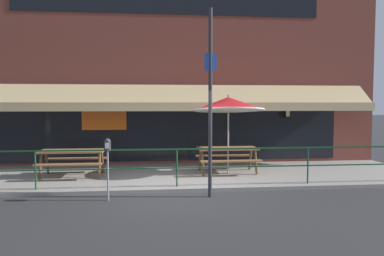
{
  "coord_description": "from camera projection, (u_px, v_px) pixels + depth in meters",
  "views": [
    {
      "loc": [
        -0.6,
        -9.06,
        2.2
      ],
      "look_at": [
        0.52,
        1.6,
        1.5
      ],
      "focal_mm": 35.0,
      "sensor_mm": 36.0,
      "label": 1
    }
  ],
  "objects": [
    {
      "name": "ground_plane",
      "position": [
        178.0,
        193.0,
        9.2
      ],
      "size": [
        120.0,
        120.0,
        0.0
      ],
      "primitive_type": "plane",
      "color": "#2D2D30"
    },
    {
      "name": "patio_deck",
      "position": [
        173.0,
        176.0,
        11.18
      ],
      "size": [
        15.0,
        4.0,
        0.1
      ],
      "primitive_type": "cube",
      "color": "gray",
      "rests_on": "ground"
    },
    {
      "name": "restaurant_building",
      "position": [
        169.0,
        46.0,
        13.12
      ],
      "size": [
        15.0,
        1.6,
        8.48
      ],
      "color": "brown",
      "rests_on": "ground"
    },
    {
      "name": "patio_railing",
      "position": [
        177.0,
        159.0,
        9.44
      ],
      "size": [
        13.84,
        0.04,
        0.97
      ],
      "color": "#194723",
      "rests_on": "patio_deck"
    },
    {
      "name": "picnic_table_left",
      "position": [
        72.0,
        156.0,
        10.74
      ],
      "size": [
        1.8,
        1.42,
        0.76
      ],
      "color": "brown",
      "rests_on": "patio_deck"
    },
    {
      "name": "picnic_table_centre",
      "position": [
        227.0,
        153.0,
        11.36
      ],
      "size": [
        1.8,
        1.42,
        0.76
      ],
      "color": "brown",
      "rests_on": "patio_deck"
    },
    {
      "name": "patio_umbrella_centre",
      "position": [
        228.0,
        104.0,
        11.16
      ],
      "size": [
        2.14,
        2.14,
        2.39
      ],
      "color": "#B7B2A8",
      "rests_on": "patio_deck"
    },
    {
      "name": "parking_meter_near",
      "position": [
        108.0,
        150.0,
        8.42
      ],
      "size": [
        0.15,
        0.16,
        1.42
      ],
      "color": "gray",
      "rests_on": "ground"
    },
    {
      "name": "street_sign_pole",
      "position": [
        210.0,
        101.0,
        8.68
      ],
      "size": [
        0.28,
        0.09,
        4.39
      ],
      "color": "#2D2D33",
      "rests_on": "ground"
    }
  ]
}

